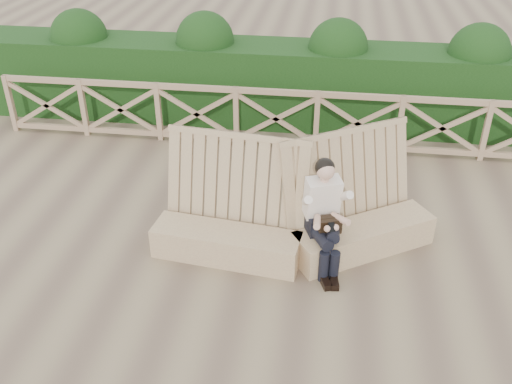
# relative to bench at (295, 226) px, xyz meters

# --- Properties ---
(ground) EXTENTS (60.00, 60.00, 0.00)m
(ground) POSITION_rel_bench_xyz_m (-0.60, -0.45, -0.39)
(ground) COLOR brown
(ground) RESTS_ON ground
(bench) EXTENTS (3.72, 1.70, 1.55)m
(bench) POSITION_rel_bench_xyz_m (0.00, 0.00, 0.00)
(bench) COLOR #8D6A50
(bench) RESTS_ON ground
(woman) EXTENTS (0.58, 0.97, 1.45)m
(woman) POSITION_rel_bench_xyz_m (0.37, -0.18, 0.37)
(woman) COLOR black
(woman) RESTS_ON ground
(guardrail) EXTENTS (10.10, 0.09, 1.10)m
(guardrail) POSITION_rel_bench_xyz_m (-0.60, 3.05, 0.17)
(guardrail) COLOR #8A6B50
(guardrail) RESTS_ON ground
(hedge) EXTENTS (12.00, 1.20, 1.50)m
(hedge) POSITION_rel_bench_xyz_m (-0.60, 4.25, 0.36)
(hedge) COLOR black
(hedge) RESTS_ON ground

